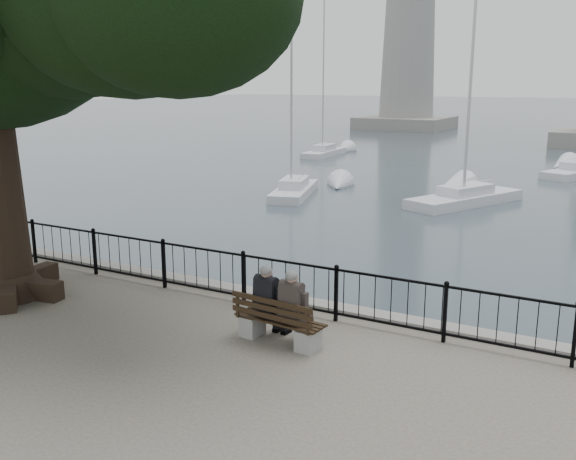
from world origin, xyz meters
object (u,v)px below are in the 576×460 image
Objects in this scene: lighthouse at (410,15)px; person_left at (271,304)px; person_right at (296,310)px; bench at (278,327)px.

person_left is at bearing -73.18° from lighthouse.
person_right is (0.51, -0.05, 0.00)m from person_left.
lighthouse is (-18.38, 60.78, 10.49)m from person_left.
bench is 1.22× the size of person_left.
bench is at bearing -167.87° from person_right.
person_right is at bearing 12.13° from bench.
person_right is at bearing -5.20° from person_left.
person_left and person_right have the same top height.
person_left is (-0.21, 0.11, 0.32)m from bench.
person_right is at bearing -72.75° from lighthouse.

